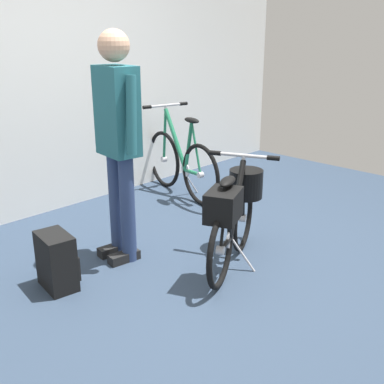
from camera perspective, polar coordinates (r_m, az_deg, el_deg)
name	(u,v)px	position (r m, az deg, el deg)	size (l,w,h in m)	color
ground_plane	(215,280)	(3.36, 2.74, -10.55)	(6.55, 6.55, 0.00)	#2D3D51
back_wall	(43,59)	(4.56, -17.57, 15.00)	(6.55, 0.10, 2.81)	white
folding_bike_foreground	(235,210)	(3.42, 5.19, -2.18)	(1.05, 0.61, 0.80)	black
display_bike_left	(181,163)	(4.90, -1.31, 3.55)	(0.53, 1.31, 0.93)	black
visitor_near_wall	(118,134)	(3.41, -8.93, 6.90)	(0.30, 0.53, 1.66)	navy
backpack_on_floor	(57,261)	(3.31, -15.95, -8.04)	(0.25, 0.32, 0.39)	black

